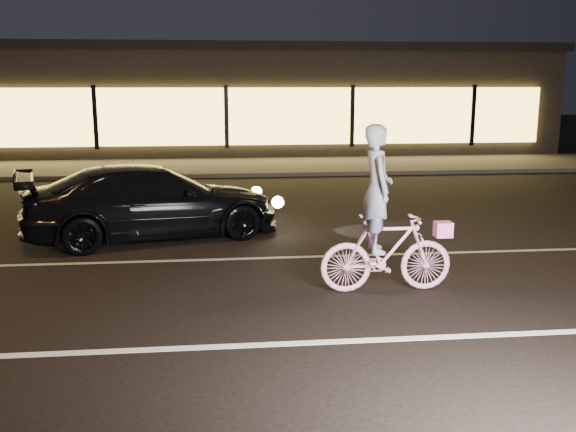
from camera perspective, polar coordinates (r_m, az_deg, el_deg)
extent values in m
plane|color=black|center=(8.52, -3.97, -7.46)|extent=(90.00, 90.00, 0.00)
cube|color=silver|center=(7.12, -3.49, -11.41)|extent=(60.00, 0.12, 0.01)
cube|color=gray|center=(10.43, -4.40, -3.81)|extent=(60.00, 0.10, 0.01)
cube|color=#383533|center=(21.22, -5.35, 4.36)|extent=(30.00, 4.00, 0.12)
cube|color=black|center=(27.05, -5.63, 10.09)|extent=(25.00, 8.00, 4.00)
cube|color=black|center=(27.07, -5.72, 14.44)|extent=(25.40, 8.40, 0.30)
cube|color=#FFD059|center=(22.97, -5.50, 8.79)|extent=(23.00, 0.15, 2.00)
cube|color=black|center=(23.28, -16.76, 8.39)|extent=(0.15, 0.08, 2.20)
cube|color=black|center=(22.89, -5.50, 8.78)|extent=(0.15, 0.08, 2.20)
cube|color=black|center=(23.38, 5.73, 8.84)|extent=(0.15, 0.08, 2.20)
cube|color=black|center=(24.70, 16.12, 8.60)|extent=(0.15, 0.08, 2.20)
imported|color=#F93F93|center=(8.79, 8.74, -3.24)|extent=(1.81, 0.51, 1.09)
imported|color=silver|center=(8.57, 7.92, 2.41)|extent=(0.41, 0.62, 1.71)
cube|color=#FF49B5|center=(8.95, 13.62, -1.16)|extent=(0.23, 0.19, 0.21)
imported|color=black|center=(11.94, -11.93, 1.25)|extent=(4.95, 3.05, 1.34)
sphere|color=#FFF2BF|center=(13.07, -2.84, 2.16)|extent=(0.22, 0.22, 0.22)
sphere|color=#FFF2BF|center=(11.93, -0.92, 1.24)|extent=(0.22, 0.22, 0.22)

